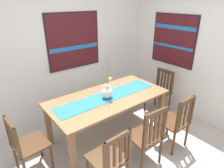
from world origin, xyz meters
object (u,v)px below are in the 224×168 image
(dining_table, at_px, (108,102))
(chair_4, at_px, (110,158))
(chair_0, at_px, (176,122))
(painting_on_back_wall, at_px, (74,41))
(chair_2, at_px, (26,145))
(centerpiece_vase, at_px, (107,92))
(painting_on_side_wall, at_px, (173,40))
(chair_1, at_px, (160,90))
(chair_3, at_px, (147,135))

(dining_table, distance_m, chair_4, 1.07)
(chair_0, xyz_separation_m, painting_on_back_wall, (-0.62, 1.95, 1.02))
(chair_2, relative_size, chair_4, 1.00)
(centerpiece_vase, distance_m, chair_0, 1.16)
(painting_on_side_wall, bearing_deg, chair_0, -138.33)
(centerpiece_vase, height_order, painting_on_side_wall, painting_on_side_wall)
(centerpiece_vase, relative_size, painting_on_side_wall, 0.68)
(chair_2, distance_m, painting_on_side_wall, 3.20)
(chair_1, xyz_separation_m, chair_2, (-2.70, 0.03, -0.01))
(chair_3, bearing_deg, painting_on_back_wall, 90.19)
(chair_3, distance_m, chair_4, 0.65)
(dining_table, distance_m, painting_on_back_wall, 1.35)
(chair_0, distance_m, chair_2, 2.18)
(painting_on_back_wall, bearing_deg, chair_0, -72.29)
(painting_on_back_wall, bearing_deg, chair_1, -38.55)
(chair_3, height_order, painting_on_back_wall, painting_on_back_wall)
(chair_0, relative_size, chair_3, 0.97)
(dining_table, relative_size, painting_on_side_wall, 1.95)
(chair_3, bearing_deg, centerpiece_vase, 94.61)
(chair_0, bearing_deg, chair_1, 50.68)
(chair_0, height_order, chair_1, chair_0)
(chair_4, bearing_deg, painting_on_side_wall, 21.32)
(chair_2, distance_m, chair_4, 1.13)
(dining_table, relative_size, chair_0, 2.12)
(centerpiece_vase, bearing_deg, chair_4, -125.71)
(dining_table, bearing_deg, chair_2, 178.97)
(painting_on_back_wall, relative_size, painting_on_side_wall, 1.06)
(dining_table, height_order, chair_1, chair_1)
(chair_3, xyz_separation_m, chair_4, (-0.65, 0.01, -0.03))
(chair_3, distance_m, painting_on_back_wall, 2.17)
(centerpiece_vase, bearing_deg, chair_2, 176.90)
(chair_2, height_order, chair_4, chair_2)
(centerpiece_vase, xyz_separation_m, painting_on_back_wall, (0.06, 1.11, 0.62))
(centerpiece_vase, distance_m, chair_1, 1.46)
(chair_4, bearing_deg, chair_1, 23.04)
(chair_4, distance_m, painting_on_back_wall, 2.27)
(dining_table, bearing_deg, chair_4, -126.18)
(chair_0, bearing_deg, painting_on_side_wall, 41.67)
(dining_table, relative_size, centerpiece_vase, 2.84)
(dining_table, xyz_separation_m, chair_2, (-1.34, 0.02, -0.20))
(dining_table, distance_m, chair_2, 1.35)
(centerpiece_vase, distance_m, painting_on_side_wall, 1.84)
(centerpiece_vase, height_order, chair_4, centerpiece_vase)
(chair_2, relative_size, painting_on_side_wall, 0.88)
(chair_4, bearing_deg, chair_3, -0.69)
(chair_1, distance_m, chair_3, 1.59)
(dining_table, distance_m, chair_3, 0.88)
(chair_2, height_order, painting_on_back_wall, painting_on_back_wall)
(centerpiece_vase, relative_size, chair_3, 0.72)
(dining_table, relative_size, chair_3, 2.06)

